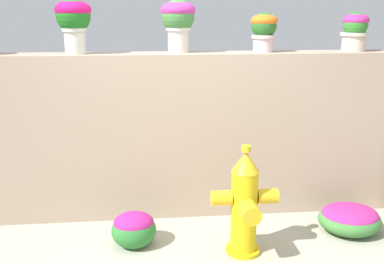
# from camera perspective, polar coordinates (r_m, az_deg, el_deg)

# --- Properties ---
(stone_wall) EXTENTS (6.31, 0.40, 1.63)m
(stone_wall) POSITION_cam_1_polar(r_m,az_deg,el_deg) (4.40, -2.33, -0.43)
(stone_wall) COLOR tan
(stone_wall) RESTS_ON ground
(potted_plant_2) EXTENTS (0.33, 0.33, 0.50)m
(potted_plant_2) POSITION_cam_1_polar(r_m,az_deg,el_deg) (4.25, -15.23, 14.11)
(potted_plant_2) COLOR beige
(potted_plant_2) RESTS_ON stone_wall
(potted_plant_3) EXTENTS (0.33, 0.33, 0.50)m
(potted_plant_3) POSITION_cam_1_polar(r_m,az_deg,el_deg) (4.27, -1.84, 14.55)
(potted_plant_3) COLOR beige
(potted_plant_3) RESTS_ON stone_wall
(potted_plant_4) EXTENTS (0.26, 0.26, 0.38)m
(potted_plant_4) POSITION_cam_1_polar(r_m,az_deg,el_deg) (4.38, 9.37, 13.15)
(potted_plant_4) COLOR beige
(potted_plant_4) RESTS_ON stone_wall
(potted_plant_5) EXTENTS (0.28, 0.28, 0.38)m
(potted_plant_5) POSITION_cam_1_polar(r_m,az_deg,el_deg) (4.74, 20.53, 12.42)
(potted_plant_5) COLOR beige
(potted_plant_5) RESTS_ON stone_wall
(fire_hydrant) EXTENTS (0.57, 0.45, 0.96)m
(fire_hydrant) POSITION_cam_1_polar(r_m,az_deg,el_deg) (3.74, 6.89, -9.43)
(fire_hydrant) COLOR yellow
(fire_hydrant) RESTS_ON ground
(flower_bush_left) EXTENTS (0.59, 0.53, 0.26)m
(flower_bush_left) POSITION_cam_1_polar(r_m,az_deg,el_deg) (4.45, 19.89, -10.57)
(flower_bush_left) COLOR #3E7A37
(flower_bush_left) RESTS_ON ground
(flower_bush_right) EXTENTS (0.40, 0.36, 0.32)m
(flower_bush_right) POSITION_cam_1_polar(r_m,az_deg,el_deg) (3.98, -7.61, -12.37)
(flower_bush_right) COLOR #2E7832
(flower_bush_right) RESTS_ON ground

